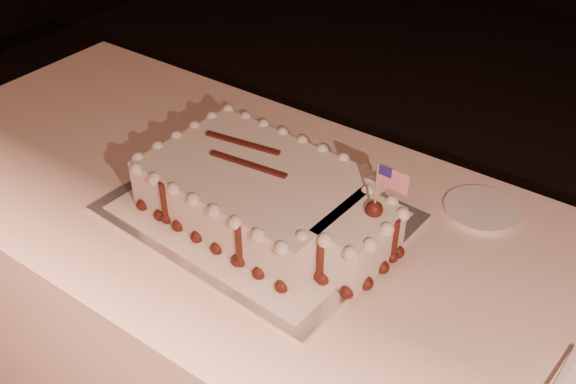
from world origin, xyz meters
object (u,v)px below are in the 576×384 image
Objects in this scene: banquet_table at (352,378)px; side_plate at (482,209)px; sheet_cake at (268,196)px; cake_board at (257,212)px.

side_plate is (0.13, 0.27, 0.38)m from banquet_table.
side_plate is (0.35, 0.28, -0.06)m from sheet_cake.
banquet_table is 0.45m from cake_board.
cake_board is at bearing -176.58° from banquet_table.
sheet_cake is (-0.22, -0.02, 0.44)m from banquet_table.
banquet_table is 0.48m from side_plate.
banquet_table is at bearing 4.32° from sheet_cake.
banquet_table is 0.49m from sheet_cake.
sheet_cake reaches higher than cake_board.
sheet_cake reaches higher than banquet_table.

